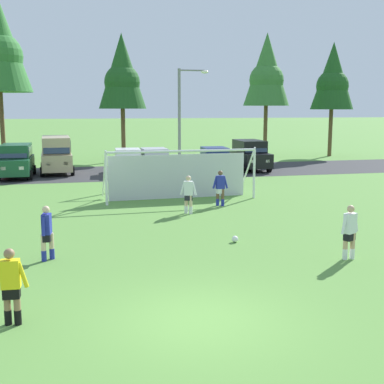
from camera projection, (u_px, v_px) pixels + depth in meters
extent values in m
plane|color=#598C3D|center=(127.00, 199.00, 25.22)|extent=(400.00, 400.00, 0.00)
cube|color=#333335|center=(111.00, 173.00, 35.36)|extent=(52.00, 8.40, 0.01)
sphere|color=white|center=(235.00, 239.00, 17.08)|extent=(0.22, 0.22, 0.22)
sphere|color=black|center=(235.00, 239.00, 17.08)|extent=(0.08, 0.08, 0.08)
sphere|color=red|center=(237.00, 239.00, 17.09)|extent=(0.07, 0.07, 0.07)
cylinder|color=white|center=(254.00, 174.00, 25.31)|extent=(0.12, 0.12, 2.44)
cylinder|color=white|center=(106.00, 179.00, 23.39)|extent=(0.12, 0.12, 2.44)
cylinder|color=white|center=(183.00, 151.00, 24.15)|extent=(7.32, 0.41, 0.12)
cylinder|color=white|center=(247.00, 169.00, 26.15)|extent=(0.16, 1.95, 2.46)
cylinder|color=white|center=(104.00, 174.00, 24.23)|extent=(0.16, 1.95, 2.46)
cube|color=silver|center=(178.00, 176.00, 25.32)|extent=(6.95, 0.32, 2.20)
cylinder|color=#936B4C|center=(7.00, 306.00, 10.53)|extent=(0.14, 0.14, 0.80)
cylinder|color=#936B4C|center=(17.00, 306.00, 10.54)|extent=(0.14, 0.14, 0.80)
cylinder|color=black|center=(8.00, 317.00, 10.57)|extent=(0.15, 0.15, 0.32)
cylinder|color=black|center=(18.00, 317.00, 10.57)|extent=(0.15, 0.15, 0.32)
cube|color=black|center=(11.00, 292.00, 10.48)|extent=(0.35, 0.24, 0.28)
cube|color=yellow|center=(10.00, 274.00, 10.42)|extent=(0.39, 0.26, 0.60)
sphere|color=#936B4C|center=(9.00, 254.00, 10.35)|extent=(0.22, 0.22, 0.22)
cylinder|color=yellow|center=(23.00, 275.00, 10.43)|extent=(0.23, 0.10, 0.55)
cylinder|color=beige|center=(191.00, 205.00, 21.63)|extent=(0.14, 0.14, 0.80)
cylinder|color=beige|center=(186.00, 204.00, 21.73)|extent=(0.14, 0.14, 0.80)
cylinder|color=white|center=(191.00, 210.00, 21.67)|extent=(0.15, 0.15, 0.32)
cylinder|color=white|center=(186.00, 210.00, 21.77)|extent=(0.15, 0.15, 0.32)
cube|color=black|center=(188.00, 197.00, 21.63)|extent=(0.38, 0.29, 0.28)
cube|color=white|center=(188.00, 188.00, 21.56)|extent=(0.43, 0.32, 0.60)
sphere|color=beige|center=(188.00, 178.00, 21.49)|extent=(0.22, 0.22, 0.22)
cylinder|color=white|center=(194.00, 189.00, 21.53)|extent=(0.24, 0.14, 0.55)
cylinder|color=white|center=(183.00, 189.00, 21.61)|extent=(0.24, 0.14, 0.55)
cylinder|color=beige|center=(52.00, 246.00, 15.14)|extent=(0.14, 0.14, 0.80)
cylinder|color=beige|center=(44.00, 248.00, 14.92)|extent=(0.14, 0.14, 0.80)
cylinder|color=#232D99|center=(52.00, 254.00, 15.18)|extent=(0.15, 0.15, 0.32)
cylinder|color=#232D99|center=(44.00, 256.00, 14.96)|extent=(0.15, 0.15, 0.32)
cube|color=black|center=(47.00, 236.00, 14.98)|extent=(0.27, 0.37, 0.28)
cube|color=#232D99|center=(47.00, 224.00, 14.92)|extent=(0.29, 0.41, 0.60)
sphere|color=beige|center=(46.00, 210.00, 14.85)|extent=(0.22, 0.22, 0.22)
cylinder|color=#232D99|center=(50.00, 223.00, 15.17)|extent=(0.12, 0.24, 0.55)
cylinder|color=#232D99|center=(43.00, 227.00, 14.67)|extent=(0.12, 0.24, 0.55)
cylinder|color=tan|center=(345.00, 246.00, 15.11)|extent=(0.14, 0.14, 0.80)
cylinder|color=tan|center=(353.00, 246.00, 15.15)|extent=(0.14, 0.14, 0.80)
cylinder|color=white|center=(345.00, 254.00, 15.15)|extent=(0.15, 0.15, 0.32)
cylinder|color=white|center=(352.00, 254.00, 15.19)|extent=(0.15, 0.15, 0.32)
cube|color=black|center=(349.00, 236.00, 15.08)|extent=(0.40, 0.35, 0.28)
cube|color=white|center=(350.00, 223.00, 15.01)|extent=(0.45, 0.39, 0.60)
sphere|color=tan|center=(351.00, 209.00, 14.94)|extent=(0.22, 0.22, 0.22)
cylinder|color=white|center=(344.00, 225.00, 14.88)|extent=(0.24, 0.19, 0.55)
cylinder|color=white|center=(356.00, 223.00, 15.15)|extent=(0.24, 0.19, 0.55)
cylinder|color=brown|center=(223.00, 197.00, 23.38)|extent=(0.14, 0.14, 0.80)
cylinder|color=brown|center=(218.00, 197.00, 23.46)|extent=(0.14, 0.14, 0.80)
cylinder|color=#232D99|center=(223.00, 203.00, 23.42)|extent=(0.15, 0.15, 0.32)
cylinder|color=#232D99|center=(218.00, 202.00, 23.50)|extent=(0.15, 0.15, 0.32)
cube|color=silver|center=(220.00, 190.00, 23.37)|extent=(0.35, 0.24, 0.28)
cube|color=#232D99|center=(220.00, 182.00, 23.30)|extent=(0.39, 0.26, 0.60)
sphere|color=brown|center=(220.00, 173.00, 23.23)|extent=(0.22, 0.22, 0.22)
cylinder|color=#232D99|center=(226.00, 183.00, 23.34)|extent=(0.23, 0.10, 0.55)
cylinder|color=#232D99|center=(215.00, 183.00, 23.27)|extent=(0.23, 0.10, 0.55)
cube|color=#194C2D|center=(17.00, 165.00, 32.84)|extent=(1.93, 4.61, 1.00)
cube|color=#194C2D|center=(16.00, 151.00, 32.89)|extent=(1.77, 3.01, 0.84)
cube|color=#28384C|center=(14.00, 153.00, 31.52)|extent=(1.62, 0.39, 0.71)
cube|color=#28384C|center=(30.00, 150.00, 33.08)|extent=(0.06, 2.55, 0.59)
cube|color=white|center=(21.00, 168.00, 30.77)|extent=(0.28, 0.08, 0.20)
cube|color=white|center=(3.00, 169.00, 30.55)|extent=(0.28, 0.08, 0.20)
cube|color=#B21414|center=(28.00, 161.00, 35.12)|extent=(0.28, 0.08, 0.20)
cube|color=#B21414|center=(12.00, 161.00, 34.90)|extent=(0.28, 0.08, 0.20)
cylinder|color=black|center=(30.00, 175.00, 31.76)|extent=(0.24, 0.64, 0.64)
cylinder|color=black|center=(34.00, 170.00, 34.50)|extent=(0.24, 0.64, 0.64)
cylinder|color=black|center=(5.00, 171.00, 34.09)|extent=(0.24, 0.64, 0.64)
cube|color=tan|center=(57.00, 161.00, 35.03)|extent=(2.16, 4.88, 1.10)
cube|color=tan|center=(56.00, 145.00, 35.04)|extent=(1.98, 4.17, 1.10)
cube|color=#28384C|center=(56.00, 147.00, 33.17)|extent=(1.68, 0.53, 0.91)
cube|color=#28384C|center=(70.00, 144.00, 35.28)|extent=(0.19, 3.48, 0.77)
cube|color=white|center=(66.00, 163.00, 32.92)|extent=(0.28, 0.09, 0.20)
cube|color=white|center=(49.00, 164.00, 32.63)|extent=(0.28, 0.09, 0.20)
cube|color=#B21414|center=(64.00, 157.00, 37.40)|extent=(0.28, 0.09, 0.20)
cube|color=#B21414|center=(49.00, 157.00, 37.12)|extent=(0.28, 0.09, 0.20)
cylinder|color=black|center=(73.00, 171.00, 33.96)|extent=(0.27, 0.65, 0.64)
cylinder|color=black|center=(42.00, 172.00, 33.44)|extent=(0.27, 0.65, 0.64)
cylinder|color=black|center=(71.00, 166.00, 36.79)|extent=(0.27, 0.65, 0.64)
cylinder|color=black|center=(43.00, 167.00, 36.27)|extent=(0.27, 0.65, 0.64)
cube|color=silver|center=(128.00, 164.00, 34.66)|extent=(1.98, 4.27, 0.76)
cube|color=silver|center=(128.00, 153.00, 34.69)|extent=(1.74, 2.17, 0.64)
cube|color=#28384C|center=(129.00, 155.00, 33.75)|extent=(1.54, 0.38, 0.55)
cube|color=#28384C|center=(140.00, 153.00, 34.84)|extent=(0.12, 1.79, 0.45)
cube|color=white|center=(138.00, 166.00, 32.74)|extent=(0.28, 0.09, 0.20)
cube|color=white|center=(122.00, 167.00, 32.56)|extent=(0.28, 0.09, 0.20)
cube|color=#B21414|center=(133.00, 160.00, 36.73)|extent=(0.28, 0.09, 0.20)
cube|color=#B21414|center=(119.00, 160.00, 36.55)|extent=(0.28, 0.09, 0.20)
cylinder|color=black|center=(143.00, 171.00, 33.62)|extent=(0.27, 0.65, 0.64)
cylinder|color=black|center=(116.00, 172.00, 33.29)|extent=(0.27, 0.65, 0.64)
cylinder|color=black|center=(140.00, 167.00, 36.14)|extent=(0.27, 0.65, 0.64)
cylinder|color=black|center=(114.00, 168.00, 35.82)|extent=(0.27, 0.65, 0.64)
cube|color=#B2B2BC|center=(155.00, 163.00, 35.11)|extent=(1.83, 4.21, 0.76)
cube|color=#B2B2BC|center=(154.00, 153.00, 35.14)|extent=(1.67, 2.11, 0.64)
cube|color=#28384C|center=(157.00, 154.00, 34.21)|extent=(1.53, 0.33, 0.55)
cube|color=#28384C|center=(166.00, 153.00, 35.33)|extent=(0.05, 1.79, 0.45)
cube|color=white|center=(167.00, 165.00, 33.24)|extent=(0.28, 0.08, 0.20)
cube|color=white|center=(152.00, 166.00, 33.01)|extent=(0.28, 0.08, 0.20)
cube|color=#B21414|center=(157.00, 159.00, 37.19)|extent=(0.28, 0.08, 0.20)
cube|color=#B21414|center=(143.00, 160.00, 36.96)|extent=(0.28, 0.08, 0.20)
cylinder|color=black|center=(171.00, 170.00, 34.13)|extent=(0.24, 0.64, 0.64)
cylinder|color=black|center=(145.00, 171.00, 33.72)|extent=(0.24, 0.64, 0.64)
cylinder|color=black|center=(164.00, 166.00, 36.63)|extent=(0.24, 0.64, 0.64)
cylinder|color=black|center=(139.00, 167.00, 36.21)|extent=(0.24, 0.64, 0.64)
cube|color=navy|center=(215.00, 162.00, 35.96)|extent=(1.99, 4.28, 0.76)
cube|color=navy|center=(215.00, 152.00, 36.00)|extent=(1.75, 2.17, 0.64)
cube|color=#28384C|center=(218.00, 153.00, 35.06)|extent=(1.54, 0.38, 0.55)
cube|color=#28384C|center=(226.00, 152.00, 36.15)|extent=(0.12, 1.78, 0.45)
cube|color=white|center=(229.00, 164.00, 34.05)|extent=(0.28, 0.09, 0.20)
cube|color=white|center=(215.00, 164.00, 33.87)|extent=(0.28, 0.09, 0.20)
cube|color=#B21414|center=(215.00, 158.00, 38.04)|extent=(0.28, 0.09, 0.20)
cube|color=#B21414|center=(202.00, 158.00, 37.87)|extent=(0.28, 0.09, 0.20)
cylinder|color=black|center=(232.00, 169.00, 34.92)|extent=(0.27, 0.65, 0.64)
cylinder|color=black|center=(206.00, 170.00, 34.60)|extent=(0.27, 0.65, 0.64)
cylinder|color=black|center=(223.00, 165.00, 37.45)|extent=(0.27, 0.65, 0.64)
cylinder|color=black|center=(199.00, 165.00, 37.13)|extent=(0.27, 0.65, 0.64)
cube|color=black|center=(250.00, 159.00, 36.92)|extent=(2.00, 4.64, 1.00)
cube|color=black|center=(249.00, 146.00, 36.97)|extent=(1.81, 3.04, 0.84)
cube|color=#28384C|center=(256.00, 148.00, 35.60)|extent=(1.62, 0.41, 0.71)
cube|color=#28384C|center=(261.00, 146.00, 37.14)|extent=(0.09, 2.55, 0.59)
cube|color=white|center=(268.00, 161.00, 34.84)|extent=(0.28, 0.09, 0.20)
cube|color=white|center=(253.00, 161.00, 34.63)|extent=(0.28, 0.09, 0.20)
cube|color=#B21414|center=(247.00, 155.00, 39.20)|extent=(0.28, 0.09, 0.20)
cube|color=#B21414|center=(234.00, 155.00, 38.99)|extent=(0.28, 0.09, 0.20)
cylinder|color=black|center=(269.00, 168.00, 35.82)|extent=(0.25, 0.64, 0.64)
cylinder|color=black|center=(243.00, 168.00, 35.43)|extent=(0.25, 0.64, 0.64)
cylinder|color=black|center=(256.00, 163.00, 38.57)|extent=(0.25, 0.64, 0.64)
cylinder|color=black|center=(232.00, 164.00, 38.19)|extent=(0.25, 0.64, 0.64)
cylinder|color=brown|center=(2.00, 128.00, 41.59)|extent=(0.36, 0.36, 5.75)
cylinder|color=brown|center=(123.00, 135.00, 43.04)|extent=(0.36, 0.36, 4.42)
cone|color=#1E511E|center=(122.00, 71.00, 42.18)|extent=(3.97, 3.97, 6.18)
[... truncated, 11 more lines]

